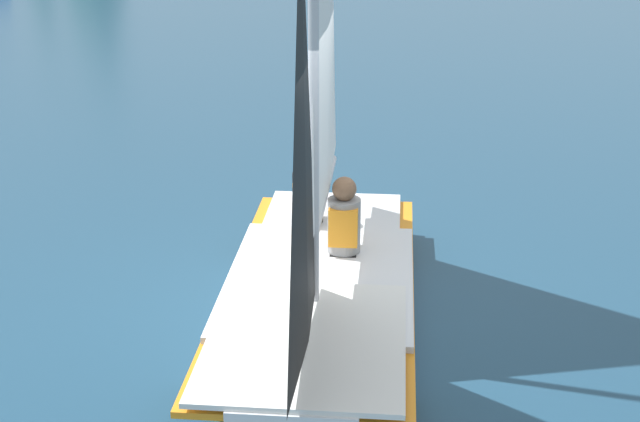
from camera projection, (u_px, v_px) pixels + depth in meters
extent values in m
plane|color=navy|center=(320.00, 323.00, 7.80)|extent=(260.00, 260.00, 0.00)
cube|color=silver|center=(320.00, 300.00, 7.72)|extent=(2.76, 2.72, 0.45)
cube|color=silver|center=(299.00, 405.00, 6.21)|extent=(1.30, 1.29, 0.45)
cube|color=silver|center=(334.00, 229.00, 9.23)|extent=(1.62, 1.64, 0.45)
cube|color=orange|center=(320.00, 285.00, 7.67)|extent=(4.09, 3.94, 0.05)
cube|color=silver|center=(306.00, 340.00, 6.57)|extent=(2.37, 2.34, 0.04)
cylinder|color=#B7B7BC|center=(325.00, 193.00, 7.85)|extent=(1.50, 1.38, 0.07)
pyramid|color=black|center=(302.00, 130.00, 5.82)|extent=(1.07, 0.99, 3.15)
cube|color=black|center=(338.00, 216.00, 9.75)|extent=(0.08, 0.08, 0.31)
cube|color=black|center=(343.00, 273.00, 8.21)|extent=(0.37, 0.37, 0.45)
cylinder|color=gray|center=(344.00, 225.00, 8.04)|extent=(0.42, 0.42, 0.50)
cube|color=orange|center=(344.00, 223.00, 8.03)|extent=(0.43, 0.42, 0.35)
sphere|color=brown|center=(344.00, 189.00, 7.92)|extent=(0.22, 0.22, 0.22)
cube|color=black|center=(308.00, 242.00, 8.89)|extent=(0.37, 0.37, 0.45)
cylinder|color=black|center=(308.00, 197.00, 8.72)|extent=(0.42, 0.42, 0.50)
cube|color=orange|center=(308.00, 195.00, 8.71)|extent=(0.43, 0.42, 0.35)
sphere|color=tan|center=(308.00, 164.00, 8.59)|extent=(0.22, 0.22, 0.22)
cylinder|color=red|center=(308.00, 155.00, 8.56)|extent=(0.30, 0.30, 0.06)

